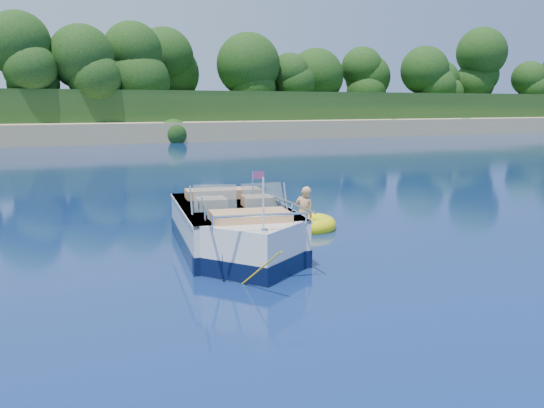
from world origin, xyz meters
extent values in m
plane|color=#0A194B|center=(0.00, 0.00, 0.00)|extent=(160.00, 160.00, 0.00)
cube|color=tan|center=(0.00, 38.00, 0.50)|extent=(170.00, 8.00, 2.00)
cube|color=#173515|center=(0.00, 65.00, 1.00)|extent=(170.00, 56.00, 6.00)
cylinder|color=black|center=(0.00, 42.00, 3.30)|extent=(0.44, 0.44, 3.60)
sphere|color=black|center=(0.00, 42.00, 6.72)|extent=(5.94, 5.94, 5.94)
cylinder|color=black|center=(20.00, 40.00, 2.80)|extent=(0.44, 0.44, 2.60)
sphere|color=black|center=(20.00, 40.00, 5.27)|extent=(4.29, 4.29, 4.29)
cylinder|color=black|center=(48.00, 41.50, 3.00)|extent=(0.44, 0.44, 3.00)
sphere|color=black|center=(48.00, 41.50, 5.85)|extent=(4.95, 4.95, 4.95)
cube|color=white|center=(-0.88, 0.74, 0.32)|extent=(2.83, 4.26, 1.09)
cube|color=white|center=(-1.26, -1.08, 0.32)|extent=(2.03, 2.03, 1.09)
cube|color=black|center=(-0.88, 0.74, 0.17)|extent=(2.86, 4.30, 0.31)
cube|color=black|center=(-1.26, -1.08, 0.17)|extent=(2.07, 2.07, 0.31)
cube|color=tan|center=(-0.82, 1.05, 0.62)|extent=(2.18, 3.02, 0.10)
cube|color=white|center=(-0.88, 0.74, 0.83)|extent=(2.87, 4.27, 0.06)
cube|color=black|center=(-0.45, 2.85, 0.36)|extent=(0.63, 0.47, 0.93)
cube|color=#8C9EA5|center=(-1.49, 0.13, 1.13)|extent=(0.85, 0.53, 0.50)
cube|color=#8C9EA5|center=(-0.57, -0.06, 1.13)|extent=(0.83, 0.33, 0.50)
cube|color=tan|center=(-1.39, 0.58, 0.86)|extent=(0.67, 0.67, 0.41)
cube|color=tan|center=(-0.48, 0.39, 0.86)|extent=(0.67, 0.67, 0.41)
cube|color=tan|center=(-0.67, 1.76, 0.86)|extent=(1.70, 0.89, 0.39)
cube|color=tan|center=(-1.22, -0.88, 0.84)|extent=(1.50, 1.04, 0.35)
cylinder|color=white|center=(-1.42, -1.85, 1.30)|extent=(0.03, 0.03, 0.88)
cube|color=red|center=(-0.66, -0.04, 1.55)|extent=(0.23, 0.06, 0.15)
cube|color=silver|center=(-1.43, -1.90, 0.89)|extent=(0.11, 0.08, 0.05)
cylinder|color=yellow|center=(-1.65, -2.22, 0.36)|extent=(0.19, 1.11, 0.79)
torus|color=#F7F40C|center=(1.35, 1.69, 0.10)|extent=(1.92, 1.92, 0.39)
torus|color=red|center=(1.35, 1.69, 0.12)|extent=(1.58, 1.58, 0.13)
imported|color=tan|center=(1.33, 1.77, 0.00)|extent=(0.66, 0.78, 1.41)
camera|label=1|loc=(-5.51, -10.43, 2.87)|focal=40.00mm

